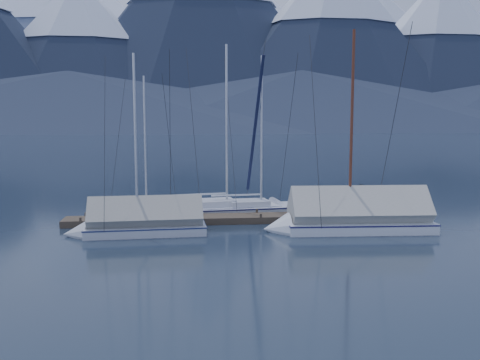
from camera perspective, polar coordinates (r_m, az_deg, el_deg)
name	(u,v)px	position (r m, az deg, el deg)	size (l,w,h in m)	color
ground	(244,230)	(24.74, 0.51, -5.60)	(1000.00, 1000.00, 0.00)	black
mountain_range	(192,50)	(398.11, -5.38, 14.36)	(877.00, 584.00, 150.50)	#475675
dock	(240,220)	(26.67, 0.00, -4.47)	(18.00, 1.50, 0.54)	#382D23
mooring_posts	(230,215)	(26.57, -1.07, -3.98)	(15.12, 1.52, 0.35)	#382D23
sailboat_open_left	(155,215)	(28.18, -9.57, -3.88)	(6.59, 3.20, 8.40)	silver
sailboat_open_mid	(236,210)	(29.07, -0.43, -3.39)	(8.11, 3.72, 10.37)	silver
sailboat_open_right	(270,210)	(29.18, 3.37, -3.38)	(7.52, 3.15, 9.72)	silver
sailboat_covered_near	(346,220)	(24.94, 11.79, -4.42)	(8.19, 3.49, 10.49)	white
sailboat_covered_far	(135,225)	(24.17, -11.74, -4.96)	(6.58, 2.76, 9.10)	silver
person	(361,199)	(27.85, 13.43, -2.04)	(0.58, 0.38, 1.58)	black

